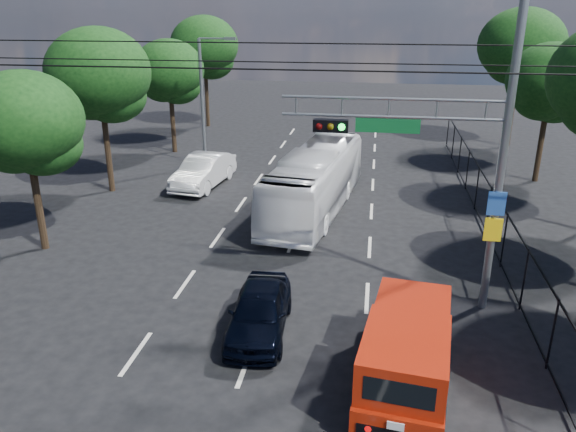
% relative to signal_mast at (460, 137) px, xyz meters
% --- Properties ---
extents(lane_markings, '(6.12, 38.00, 0.01)m').
position_rel_signal_mast_xyz_m(lane_markings, '(-5.28, 6.01, -5.24)').
color(lane_markings, beige).
rests_on(lane_markings, ground).
extents(signal_mast, '(6.43, 0.39, 9.50)m').
position_rel_signal_mast_xyz_m(signal_mast, '(0.00, 0.00, 0.00)').
color(signal_mast, slate).
rests_on(signal_mast, ground).
extents(streetlight_left, '(2.09, 0.22, 7.08)m').
position_rel_signal_mast_xyz_m(streetlight_left, '(-11.62, 14.01, -1.30)').
color(streetlight_left, slate).
rests_on(streetlight_left, ground).
extents(utility_wires, '(22.00, 5.04, 0.74)m').
position_rel_signal_mast_xyz_m(utility_wires, '(-5.28, 0.84, 1.99)').
color(utility_wires, black).
rests_on(utility_wires, ground).
extents(fence_right, '(0.06, 34.03, 2.00)m').
position_rel_signal_mast_xyz_m(fence_right, '(2.32, 4.18, -4.21)').
color(fence_right, black).
rests_on(fence_right, ground).
extents(tree_right_d, '(4.32, 4.32, 7.02)m').
position_rel_signal_mast_xyz_m(tree_right_d, '(6.13, 14.03, -0.39)').
color(tree_right_d, black).
rests_on(tree_right_d, ground).
extents(tree_right_e, '(5.28, 5.28, 8.58)m').
position_rel_signal_mast_xyz_m(tree_right_e, '(6.33, 22.03, 0.69)').
color(tree_right_e, black).
rests_on(tree_right_e, ground).
extents(tree_left_b, '(4.08, 4.08, 6.63)m').
position_rel_signal_mast_xyz_m(tree_left_b, '(-14.47, 2.03, -0.66)').
color(tree_left_b, black).
rests_on(tree_left_b, ground).
extents(tree_left_c, '(4.80, 4.80, 7.80)m').
position_rel_signal_mast_xyz_m(tree_left_c, '(-15.07, 9.03, 0.15)').
color(tree_left_c, black).
rests_on(tree_left_c, ground).
extents(tree_left_d, '(4.20, 4.20, 6.83)m').
position_rel_signal_mast_xyz_m(tree_left_d, '(-14.67, 17.03, -0.52)').
color(tree_left_d, black).
rests_on(tree_left_d, ground).
extents(tree_left_e, '(4.92, 4.92, 7.99)m').
position_rel_signal_mast_xyz_m(tree_left_e, '(-14.87, 25.03, 0.29)').
color(tree_left_e, black).
rests_on(tree_left_e, ground).
extents(red_pickup, '(2.52, 5.39, 1.94)m').
position_rel_signal_mast_xyz_m(red_pickup, '(-1.28, -4.18, -4.21)').
color(red_pickup, black).
rests_on(red_pickup, ground).
extents(navy_hatchback, '(1.78, 4.00, 1.34)m').
position_rel_signal_mast_xyz_m(navy_hatchback, '(-5.25, -2.42, -4.57)').
color(navy_hatchback, black).
rests_on(navy_hatchback, ground).
extents(white_bus, '(3.70, 10.26, 2.79)m').
position_rel_signal_mast_xyz_m(white_bus, '(-4.82, 7.70, -3.85)').
color(white_bus, white).
rests_on(white_bus, ground).
extents(white_van, '(2.30, 4.99, 1.58)m').
position_rel_signal_mast_xyz_m(white_van, '(-10.78, 10.46, -4.45)').
color(white_van, silver).
rests_on(white_van, ground).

